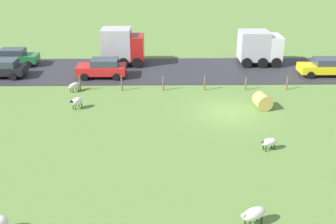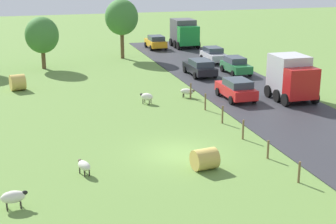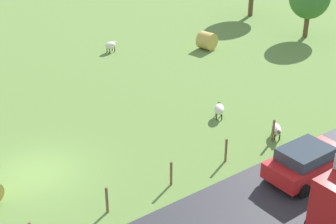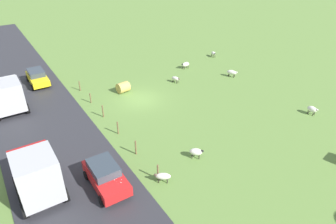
{
  "view_description": "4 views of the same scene",
  "coord_description": "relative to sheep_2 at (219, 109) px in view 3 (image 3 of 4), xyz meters",
  "views": [
    {
      "loc": [
        -25.83,
        4.6,
        11.23
      ],
      "look_at": [
        -2.92,
        4.26,
        1.32
      ],
      "focal_mm": 42.99,
      "sensor_mm": 36.0,
      "label": 1
    },
    {
      "loc": [
        -8.13,
        -26.0,
        10.52
      ],
      "look_at": [
        0.83,
        4.81,
        1.02
      ],
      "focal_mm": 54.97,
      "sensor_mm": 36.0,
      "label": 2
    },
    {
      "loc": [
        19.46,
        -6.73,
        13.05
      ],
      "look_at": [
        -0.19,
        7.87,
        0.78
      ],
      "focal_mm": 53.18,
      "sensor_mm": 36.0,
      "label": 3
    },
    {
      "loc": [
        12.62,
        25.1,
        14.92
      ],
      "look_at": [
        -0.57,
        4.5,
        0.55
      ],
      "focal_mm": 32.51,
      "sensor_mm": 36.0,
      "label": 4
    }
  ],
  "objects": [
    {
      "name": "fence_post_2",
      "position": [
        3.68,
        -9.51,
        0.07
      ],
      "size": [
        0.12,
        0.12,
        1.23
      ],
      "primitive_type": "cylinder",
      "color": "brown",
      "rests_on": "ground_plane"
    },
    {
      "name": "ground_plane",
      "position": [
        -0.87,
        -10.72,
        -0.54
      ],
      "size": [
        160.0,
        160.0,
        0.0
      ],
      "primitive_type": "plane",
      "color": "olive"
    },
    {
      "name": "fence_post_5",
      "position": [
        3.68,
        0.45,
        0.09
      ],
      "size": [
        0.12,
        0.12,
        1.26
      ],
      "primitive_type": "cylinder",
      "color": "brown",
      "rests_on": "ground_plane"
    },
    {
      "name": "fence_post_3",
      "position": [
        3.68,
        -6.19,
        0.06
      ],
      "size": [
        0.12,
        0.12,
        1.21
      ],
      "primitive_type": "cylinder",
      "color": "brown",
      "rests_on": "ground_plane"
    },
    {
      "name": "car_6",
      "position": [
        6.97,
        -0.9,
        0.36
      ],
      "size": [
        2.13,
        4.21,
        1.63
      ],
      "color": "red",
      "rests_on": "road_strip"
    },
    {
      "name": "sheep_4",
      "position": [
        3.53,
        0.88,
        -0.05
      ],
      "size": [
        1.15,
        0.99,
        0.73
      ],
      "color": "silver",
      "rests_on": "ground_plane"
    },
    {
      "name": "fence_post_4",
      "position": [
        3.68,
        -2.87,
        0.08
      ],
      "size": [
        0.12,
        0.12,
        1.25
      ],
      "primitive_type": "cylinder",
      "color": "brown",
      "rests_on": "ground_plane"
    },
    {
      "name": "hay_bale_1",
      "position": [
        -9.39,
        7.12,
        0.13
      ],
      "size": [
        1.42,
        1.56,
        1.35
      ],
      "primitive_type": "cylinder",
      "rotation": [
        1.57,
        0.0,
        1.78
      ],
      "color": "tan",
      "rests_on": "ground_plane"
    },
    {
      "name": "sheep_3",
      "position": [
        -13.25,
        0.73,
        -0.0
      ],
      "size": [
        0.68,
        1.07,
        0.82
      ],
      "color": "silver",
      "rests_on": "ground_plane"
    },
    {
      "name": "sheep_2",
      "position": [
        0.0,
        0.0,
        0.0
      ],
      "size": [
        1.1,
        1.05,
        0.82
      ],
      "color": "silver",
      "rests_on": "ground_plane"
    }
  ]
}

